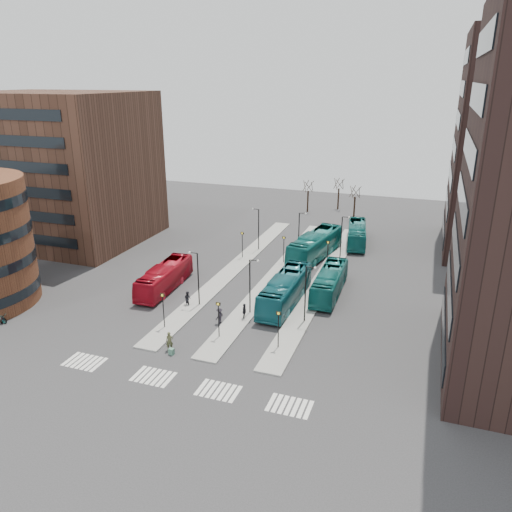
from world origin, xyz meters
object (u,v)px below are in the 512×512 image
(commuter_a, at_px, (188,298))
(commuter_c, at_px, (219,316))
(teal_bus_b, at_px, (315,245))
(teal_bus_d, at_px, (357,234))
(suitcase, at_px, (171,352))
(teal_bus_a, at_px, (285,290))
(commuter_b, at_px, (244,312))
(bicycle_far, at_px, (1,318))
(red_bus, at_px, (165,277))
(traveller, at_px, (170,341))
(teal_bus_c, at_px, (330,282))
(bicycle_near, at_px, (0,319))

(commuter_a, bearing_deg, commuter_c, 171.53)
(teal_bus_b, height_order, teal_bus_d, teal_bus_b)
(suitcase, relative_size, teal_bus_a, 0.05)
(commuter_a, height_order, commuter_b, commuter_b)
(teal_bus_a, distance_m, bicycle_far, 30.00)
(commuter_b, bearing_deg, red_bus, 53.54)
(teal_bus_b, height_order, commuter_b, teal_bus_b)
(traveller, height_order, commuter_b, traveller)
(teal_bus_c, height_order, commuter_c, teal_bus_c)
(teal_bus_d, relative_size, commuter_a, 6.48)
(teal_bus_b, distance_m, bicycle_near, 39.89)
(teal_bus_a, bearing_deg, red_bus, -175.54)
(suitcase, distance_m, bicycle_near, 19.72)
(teal_bus_d, distance_m, commuter_b, 30.22)
(teal_bus_d, bearing_deg, commuter_c, -114.88)
(teal_bus_a, relative_size, commuter_b, 6.89)
(teal_bus_c, height_order, bicycle_near, teal_bus_c)
(suitcase, xyz_separation_m, teal_bus_b, (6.41, 29.81, 1.54))
(red_bus, relative_size, commuter_b, 6.18)
(red_bus, xyz_separation_m, commuter_c, (9.62, -5.87, -0.68))
(teal_bus_b, bearing_deg, commuter_a, -106.12)
(red_bus, distance_m, traveller, 14.45)
(teal_bus_b, distance_m, commuter_a, 22.21)
(commuter_c, relative_size, bicycle_far, 0.94)
(red_bus, relative_size, commuter_a, 6.47)
(commuter_b, bearing_deg, teal_bus_b, -23.85)
(suitcase, bearing_deg, teal_bus_c, 67.46)
(teal_bus_c, distance_m, teal_bus_d, 20.04)
(commuter_b, height_order, bicycle_near, commuter_b)
(teal_bus_b, distance_m, commuter_c, 23.18)
(teal_bus_a, relative_size, bicycle_far, 6.74)
(commuter_c, xyz_separation_m, bicycle_near, (-21.42, -7.42, -0.43))
(teal_bus_a, distance_m, traveller, 15.13)
(teal_bus_d, relative_size, commuter_b, 6.18)
(commuter_a, xyz_separation_m, bicycle_near, (-16.39, -10.17, -0.43))
(teal_bus_c, height_order, commuter_b, teal_bus_c)
(teal_bus_b, bearing_deg, bicycle_near, -121.03)
(commuter_c, xyz_separation_m, bicycle_far, (-21.42, -7.34, -0.37))
(teal_bus_d, relative_size, commuter_c, 6.45)
(teal_bus_d, xyz_separation_m, commuter_a, (-14.26, -28.30, -0.68))
(suitcase, distance_m, commuter_c, 7.35)
(traveller, distance_m, commuter_b, 9.24)
(commuter_a, bearing_deg, bicycle_near, 51.94)
(traveller, distance_m, bicycle_far, 19.25)
(commuter_a, xyz_separation_m, commuter_b, (7.13, -1.07, 0.04))
(teal_bus_b, relative_size, bicycle_far, 7.26)
(teal_bus_c, height_order, traveller, teal_bus_c)
(teal_bus_c, xyz_separation_m, teal_bus_d, (0.08, 20.04, -0.00))
(red_bus, bearing_deg, teal_bus_d, 50.12)
(teal_bus_c, xyz_separation_m, commuter_b, (-7.05, -9.33, -0.64))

